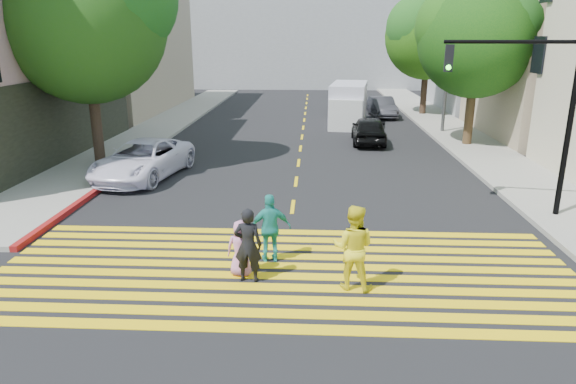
# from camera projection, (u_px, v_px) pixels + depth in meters

# --- Properties ---
(ground) EXTENTS (120.00, 120.00, 0.00)m
(ground) POSITION_uv_depth(u_px,v_px,m) (281.00, 298.00, 10.70)
(ground) COLOR black
(sidewalk_left) EXTENTS (3.00, 40.00, 0.15)m
(sidewalk_left) POSITION_uv_depth(u_px,v_px,m) (168.00, 123.00, 32.12)
(sidewalk_left) COLOR gray
(sidewalk_left) RESTS_ON ground
(sidewalk_right) EXTENTS (3.00, 60.00, 0.15)m
(sidewalk_right) POSITION_uv_depth(u_px,v_px,m) (477.00, 149.00, 24.60)
(sidewalk_right) COLOR gray
(sidewalk_right) RESTS_ON ground
(curb_red) EXTENTS (0.20, 8.00, 0.16)m
(curb_red) POSITION_uv_depth(u_px,v_px,m) (82.00, 201.00, 16.75)
(curb_red) COLOR maroon
(curb_red) RESTS_ON ground
(crosswalk) EXTENTS (13.40, 5.30, 0.01)m
(crosswalk) POSITION_uv_depth(u_px,v_px,m) (284.00, 271.00, 11.92)
(crosswalk) COLOR yellow
(crosswalk) RESTS_ON ground
(lane_line) EXTENTS (0.12, 34.40, 0.01)m
(lane_line) POSITION_uv_depth(u_px,v_px,m) (304.00, 124.00, 32.21)
(lane_line) COLOR yellow
(lane_line) RESTS_ON ground
(building_left_tan) EXTENTS (12.00, 16.00, 10.00)m
(building_left_tan) POSITION_uv_depth(u_px,v_px,m) (83.00, 40.00, 36.80)
(building_left_tan) COLOR tan
(building_left_tan) RESTS_ON ground
(building_right_grey) EXTENTS (10.00, 10.00, 10.00)m
(building_right_grey) POSITION_uv_depth(u_px,v_px,m) (513.00, 40.00, 37.20)
(building_right_grey) COLOR gray
(building_right_grey) RESTS_ON ground
(backdrop_block) EXTENTS (30.00, 8.00, 12.00)m
(backdrop_block) POSITION_uv_depth(u_px,v_px,m) (309.00, 29.00, 54.85)
(backdrop_block) COLOR gray
(backdrop_block) RESTS_ON ground
(tree_left) EXTENTS (7.59, 7.17, 9.04)m
(tree_left) POSITION_uv_depth(u_px,v_px,m) (87.00, 13.00, 19.81)
(tree_left) COLOR black
(tree_left) RESTS_ON ground
(tree_right_near) EXTENTS (7.37, 7.12, 8.03)m
(tree_right_near) POSITION_uv_depth(u_px,v_px,m) (480.00, 32.00, 23.93)
(tree_right_near) COLOR #312016
(tree_right_near) RESTS_ON ground
(tree_right_far) EXTENTS (7.35, 7.28, 8.28)m
(tree_right_far) POSITION_uv_depth(u_px,v_px,m) (429.00, 31.00, 34.03)
(tree_right_far) COLOR black
(tree_right_far) RESTS_ON ground
(pedestrian_man) EXTENTS (0.64, 0.45, 1.69)m
(pedestrian_man) POSITION_uv_depth(u_px,v_px,m) (248.00, 245.00, 11.23)
(pedestrian_man) COLOR black
(pedestrian_man) RESTS_ON ground
(pedestrian_woman) EXTENTS (1.05, 0.89, 1.87)m
(pedestrian_woman) POSITION_uv_depth(u_px,v_px,m) (353.00, 247.00, 10.87)
(pedestrian_woman) COLOR yellow
(pedestrian_woman) RESTS_ON ground
(pedestrian_child) EXTENTS (0.65, 0.44, 1.30)m
(pedestrian_child) POSITION_uv_depth(u_px,v_px,m) (241.00, 248.00, 11.55)
(pedestrian_child) COLOR #CD7BAE
(pedestrian_child) RESTS_ON ground
(pedestrian_extra) EXTENTS (1.05, 0.61, 1.68)m
(pedestrian_extra) POSITION_uv_depth(u_px,v_px,m) (271.00, 228.00, 12.24)
(pedestrian_extra) COLOR teal
(pedestrian_extra) RESTS_ON ground
(white_sedan) EXTENTS (3.22, 5.48, 1.43)m
(white_sedan) POSITION_uv_depth(u_px,v_px,m) (143.00, 160.00, 19.63)
(white_sedan) COLOR white
(white_sedan) RESTS_ON ground
(dark_car_near) EXTENTS (1.80, 4.17, 1.40)m
(dark_car_near) POSITION_uv_depth(u_px,v_px,m) (369.00, 130.00, 26.06)
(dark_car_near) COLOR black
(dark_car_near) RESTS_ON ground
(silver_car) EXTENTS (2.81, 5.25, 1.45)m
(silver_car) POSITION_uv_depth(u_px,v_px,m) (347.00, 101.00, 37.84)
(silver_car) COLOR #8F99A8
(silver_car) RESTS_ON ground
(dark_car_parked) EXTENTS (1.76, 4.19, 1.35)m
(dark_car_parked) POSITION_uv_depth(u_px,v_px,m) (382.00, 107.00, 34.70)
(dark_car_parked) COLOR #28282F
(dark_car_parked) RESTS_ON ground
(white_van) EXTENTS (2.66, 5.56, 2.52)m
(white_van) POSITION_uv_depth(u_px,v_px,m) (348.00, 106.00, 31.34)
(white_van) COLOR silver
(white_van) RESTS_ON ground
(traffic_signal) EXTENTS (3.69, 0.79, 5.45)m
(traffic_signal) POSITION_uv_depth(u_px,v_px,m) (535.00, 99.00, 14.55)
(traffic_signal) COLOR black
(traffic_signal) RESTS_ON ground
(street_lamp) EXTENTS (2.25, 0.77, 10.05)m
(street_lamp) POSITION_uv_depth(u_px,v_px,m) (447.00, 26.00, 27.32)
(street_lamp) COLOR #5A5A5B
(street_lamp) RESTS_ON ground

